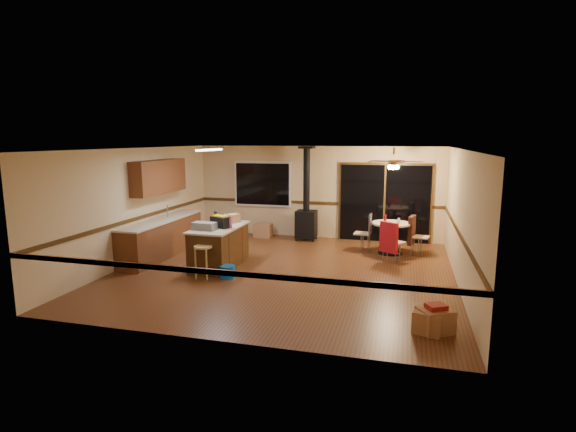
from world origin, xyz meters
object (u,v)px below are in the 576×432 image
(kitchen_island, at_px, (219,246))
(toolbox_grey, at_px, (204,226))
(box_under_window, at_px, (263,230))
(bar_stool, at_px, (204,262))
(chair_right, at_px, (413,230))
(blue_bucket, at_px, (228,272))
(chair_near, at_px, (389,237))
(chair_left, at_px, (367,228))
(box_corner_a, at_px, (435,320))
(toolbox_black, at_px, (220,222))
(dining_table, at_px, (391,232))
(box_corner_b, at_px, (429,322))
(wood_stove, at_px, (306,214))

(kitchen_island, distance_m, toolbox_grey, 0.67)
(kitchen_island, xyz_separation_m, box_under_window, (0.02, 3.10, -0.26))
(box_under_window, bearing_deg, bar_stool, -89.68)
(box_under_window, bearing_deg, kitchen_island, -90.28)
(bar_stool, xyz_separation_m, chair_right, (4.12, 3.07, 0.26))
(kitchen_island, bearing_deg, bar_stool, -87.57)
(toolbox_grey, xyz_separation_m, blue_bucket, (0.67, -0.39, -0.85))
(chair_near, bearing_deg, box_under_window, 152.85)
(bar_stool, bearing_deg, chair_left, 45.68)
(box_corner_a, bearing_deg, toolbox_black, 152.09)
(toolbox_black, distance_m, dining_table, 4.20)
(toolbox_grey, bearing_deg, toolbox_black, 51.79)
(toolbox_black, xyz_separation_m, box_corner_b, (4.27, -2.37, -0.85))
(wood_stove, xyz_separation_m, box_corner_a, (3.15, -5.45, -0.55))
(blue_bucket, relative_size, box_corner_b, 0.78)
(blue_bucket, xyz_separation_m, chair_left, (2.53, 2.97, 0.46))
(toolbox_black, xyz_separation_m, box_corner_a, (4.37, -2.31, -0.84))
(kitchen_island, distance_m, box_corner_a, 5.06)
(kitchen_island, distance_m, blue_bucket, 0.98)
(kitchen_island, bearing_deg, box_corner_a, -28.32)
(box_under_window, distance_m, box_corner_a, 7.07)
(toolbox_grey, bearing_deg, kitchen_island, 67.90)
(chair_near, bearing_deg, toolbox_black, -159.54)
(box_corner_a, distance_m, box_corner_b, 0.11)
(chair_right, bearing_deg, toolbox_grey, -149.20)
(box_corner_b, bearing_deg, chair_right, 92.46)
(toolbox_grey, height_order, bar_stool, toolbox_grey)
(box_under_window, bearing_deg, box_corner_b, -52.00)
(kitchen_island, distance_m, bar_stool, 0.89)
(wood_stove, distance_m, toolbox_black, 3.37)
(toolbox_grey, xyz_separation_m, chair_near, (3.79, 1.63, -0.38))
(box_corner_a, bearing_deg, blue_bucket, 157.60)
(dining_table, xyz_separation_m, box_corner_a, (0.82, -4.49, -0.36))
(wood_stove, bearing_deg, kitchen_island, -113.09)
(chair_right, bearing_deg, box_corner_b, -87.54)
(wood_stove, xyz_separation_m, chair_left, (1.74, -0.86, -0.14))
(blue_bucket, height_order, chair_right, chair_right)
(blue_bucket, height_order, box_corner_b, box_corner_b)
(box_corner_b, bearing_deg, wood_stove, 119.03)
(toolbox_black, height_order, box_under_window, toolbox_black)
(chair_near, xyz_separation_m, box_corner_b, (0.72, -3.70, -0.43))
(wood_stove, height_order, bar_stool, wood_stove)
(wood_stove, height_order, chair_right, wood_stove)
(kitchen_island, relative_size, blue_bucket, 5.36)
(kitchen_island, relative_size, chair_near, 2.40)
(chair_left, bearing_deg, wood_stove, 153.74)
(bar_stool, distance_m, chair_left, 4.31)
(box_under_window, bearing_deg, box_corner_a, -51.10)
(kitchen_island, distance_m, box_under_window, 3.11)
(bar_stool, relative_size, chair_left, 1.30)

